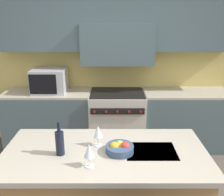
{
  "coord_description": "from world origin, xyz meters",
  "views": [
    {
      "loc": [
        -0.08,
        -1.79,
        2.06
      ],
      "look_at": [
        -0.07,
        0.87,
        1.18
      ],
      "focal_mm": 40.0,
      "sensor_mm": 36.0,
      "label": 1
    }
  ],
  "objects_px": {
    "microwave": "(49,81)",
    "wine_bottle": "(59,142)",
    "wine_glass_near": "(88,151)",
    "range_stove": "(116,120)",
    "wine_glass_far": "(97,132)",
    "fruit_bowl": "(119,148)"
  },
  "relations": [
    {
      "from": "wine_glass_far",
      "to": "wine_glass_near",
      "type": "bearing_deg",
      "value": -98.9
    },
    {
      "from": "range_stove",
      "to": "microwave",
      "type": "bearing_deg",
      "value": 178.97
    },
    {
      "from": "range_stove",
      "to": "fruit_bowl",
      "type": "distance_m",
      "value": 1.83
    },
    {
      "from": "wine_glass_near",
      "to": "wine_glass_far",
      "type": "bearing_deg",
      "value": 81.1
    },
    {
      "from": "range_stove",
      "to": "wine_glass_far",
      "type": "relative_size",
      "value": 4.7
    },
    {
      "from": "range_stove",
      "to": "wine_glass_far",
      "type": "height_order",
      "value": "wine_glass_far"
    },
    {
      "from": "wine_glass_far",
      "to": "range_stove",
      "type": "bearing_deg",
      "value": 82.86
    },
    {
      "from": "microwave",
      "to": "wine_bottle",
      "type": "distance_m",
      "value": 1.88
    },
    {
      "from": "microwave",
      "to": "wine_glass_near",
      "type": "height_order",
      "value": "microwave"
    },
    {
      "from": "microwave",
      "to": "fruit_bowl",
      "type": "height_order",
      "value": "microwave"
    },
    {
      "from": "wine_bottle",
      "to": "wine_glass_near",
      "type": "xyz_separation_m",
      "value": [
        0.26,
        -0.18,
        0.02
      ]
    },
    {
      "from": "wine_bottle",
      "to": "range_stove",
      "type": "bearing_deg",
      "value": 73.78
    },
    {
      "from": "wine_bottle",
      "to": "wine_glass_near",
      "type": "height_order",
      "value": "wine_bottle"
    },
    {
      "from": "fruit_bowl",
      "to": "wine_glass_near",
      "type": "bearing_deg",
      "value": -138.83
    },
    {
      "from": "wine_glass_near",
      "to": "range_stove",
      "type": "bearing_deg",
      "value": 82.56
    },
    {
      "from": "microwave",
      "to": "wine_glass_far",
      "type": "xyz_separation_m",
      "value": [
        0.83,
        -1.66,
        -0.05
      ]
    },
    {
      "from": "wine_bottle",
      "to": "wine_glass_near",
      "type": "distance_m",
      "value": 0.32
    },
    {
      "from": "wine_glass_near",
      "to": "wine_glass_far",
      "type": "xyz_separation_m",
      "value": [
        0.05,
        0.33,
        0.0
      ]
    },
    {
      "from": "microwave",
      "to": "wine_bottle",
      "type": "relative_size",
      "value": 1.69
    },
    {
      "from": "range_stove",
      "to": "microwave",
      "type": "xyz_separation_m",
      "value": [
        -1.04,
        0.02,
        0.65
      ]
    },
    {
      "from": "wine_glass_near",
      "to": "microwave",
      "type": "bearing_deg",
      "value": 111.36
    },
    {
      "from": "range_stove",
      "to": "wine_glass_near",
      "type": "height_order",
      "value": "wine_glass_near"
    }
  ]
}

